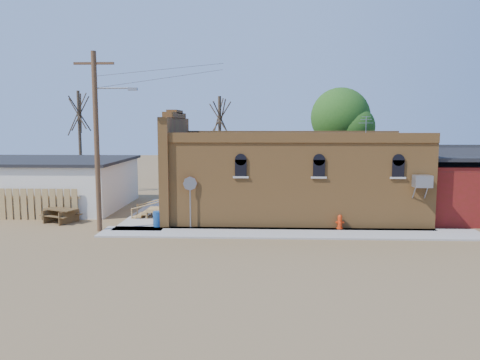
{
  "coord_description": "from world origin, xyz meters",
  "views": [
    {
      "loc": [
        -0.09,
        -21.94,
        5.43
      ],
      "look_at": [
        -1.1,
        3.39,
        2.4
      ],
      "focal_mm": 35.0,
      "sensor_mm": 36.0,
      "label": 1
    }
  ],
  "objects_px": {
    "picnic_table": "(61,213)",
    "fire_hydrant": "(340,222)",
    "brick_bar": "(288,177)",
    "stop_sign": "(190,188)",
    "utility_pole": "(98,137)",
    "trash_barrel": "(158,219)"
  },
  "relations": [
    {
      "from": "utility_pole",
      "to": "brick_bar",
      "type": "bearing_deg",
      "value": 23.69
    },
    {
      "from": "brick_bar",
      "to": "utility_pole",
      "type": "distance_m",
      "value": 10.96
    },
    {
      "from": "fire_hydrant",
      "to": "stop_sign",
      "type": "bearing_deg",
      "value": 169.49
    },
    {
      "from": "trash_barrel",
      "to": "picnic_table",
      "type": "bearing_deg",
      "value": 168.35
    },
    {
      "from": "brick_bar",
      "to": "trash_barrel",
      "type": "bearing_deg",
      "value": -153.65
    },
    {
      "from": "trash_barrel",
      "to": "fire_hydrant",
      "type": "bearing_deg",
      "value": -1.39
    },
    {
      "from": "fire_hydrant",
      "to": "picnic_table",
      "type": "distance_m",
      "value": 15.22
    },
    {
      "from": "fire_hydrant",
      "to": "picnic_table",
      "type": "relative_size",
      "value": 0.33
    },
    {
      "from": "brick_bar",
      "to": "stop_sign",
      "type": "distance_m",
      "value": 6.43
    },
    {
      "from": "trash_barrel",
      "to": "picnic_table",
      "type": "distance_m",
      "value": 5.81
    },
    {
      "from": "fire_hydrant",
      "to": "trash_barrel",
      "type": "relative_size",
      "value": 0.92
    },
    {
      "from": "trash_barrel",
      "to": "utility_pole",
      "type": "bearing_deg",
      "value": -163.49
    },
    {
      "from": "utility_pole",
      "to": "fire_hydrant",
      "type": "xyz_separation_m",
      "value": [
        12.25,
        0.6,
        -4.33
      ]
    },
    {
      "from": "brick_bar",
      "to": "picnic_table",
      "type": "bearing_deg",
      "value": -169.76
    },
    {
      "from": "picnic_table",
      "to": "fire_hydrant",
      "type": "bearing_deg",
      "value": 18.77
    },
    {
      "from": "brick_bar",
      "to": "stop_sign",
      "type": "relative_size",
      "value": 6.12
    },
    {
      "from": "utility_pole",
      "to": "fire_hydrant",
      "type": "relative_size",
      "value": 12.15
    },
    {
      "from": "utility_pole",
      "to": "picnic_table",
      "type": "distance_m",
      "value": 5.54
    },
    {
      "from": "utility_pole",
      "to": "trash_barrel",
      "type": "distance_m",
      "value": 5.18
    },
    {
      "from": "utility_pole",
      "to": "picnic_table",
      "type": "height_order",
      "value": "utility_pole"
    },
    {
      "from": "fire_hydrant",
      "to": "trash_barrel",
      "type": "distance_m",
      "value": 9.46
    },
    {
      "from": "stop_sign",
      "to": "trash_barrel",
      "type": "relative_size",
      "value": 3.34
    }
  ]
}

